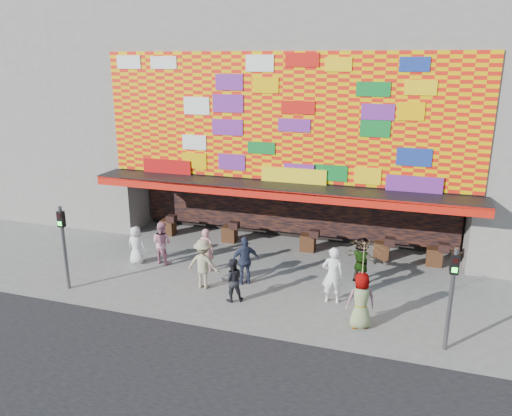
% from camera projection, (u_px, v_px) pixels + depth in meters
% --- Properties ---
extents(ground, '(90.00, 90.00, 0.00)m').
position_uv_depth(ground, '(250.00, 294.00, 17.03)').
color(ground, slate).
rests_on(ground, ground).
extents(shop_building, '(15.20, 9.40, 10.00)m').
position_uv_depth(shop_building, '(306.00, 115.00, 22.97)').
color(shop_building, gray).
rests_on(shop_building, ground).
extents(neighbor_left, '(11.00, 8.00, 12.00)m').
position_uv_depth(neighbor_left, '(66.00, 92.00, 26.43)').
color(neighbor_left, gray).
rests_on(neighbor_left, ground).
extents(signal_left, '(0.22, 0.20, 3.00)m').
position_uv_depth(signal_left, '(63.00, 238.00, 16.96)').
color(signal_left, '#59595B').
rests_on(signal_left, ground).
extents(signal_right, '(0.22, 0.20, 3.00)m').
position_uv_depth(signal_right, '(452.00, 288.00, 13.29)').
color(signal_right, '#59595B').
rests_on(signal_right, ground).
extents(ped_a, '(0.74, 0.48, 1.50)m').
position_uv_depth(ped_a, '(136.00, 245.00, 19.45)').
color(ped_a, white).
rests_on(ped_a, ground).
extents(ped_b, '(0.62, 0.42, 1.68)m').
position_uv_depth(ped_b, '(206.00, 250.00, 18.73)').
color(ped_b, '#CF8686').
rests_on(ped_b, ground).
extents(ped_c, '(0.91, 0.84, 1.50)m').
position_uv_depth(ped_c, '(232.00, 280.00, 16.39)').
color(ped_c, black).
rests_on(ped_c, ground).
extents(ped_d, '(1.16, 0.67, 1.78)m').
position_uv_depth(ped_d, '(203.00, 264.00, 17.30)').
color(ped_d, tan).
rests_on(ped_d, ground).
extents(ped_e, '(1.10, 0.95, 1.77)m').
position_uv_depth(ped_e, '(245.00, 261.00, 17.61)').
color(ped_e, '#2C334E').
rests_on(ped_e, ground).
extents(ped_f, '(1.62, 1.13, 1.68)m').
position_uv_depth(ped_f, '(362.00, 260.00, 17.76)').
color(ped_f, gray).
rests_on(ped_f, ground).
extents(ped_g, '(1.00, 0.82, 1.75)m').
position_uv_depth(ped_g, '(361.00, 301.00, 14.72)').
color(ped_g, gray).
rests_on(ped_g, ground).
extents(ped_h, '(0.77, 0.57, 1.92)m').
position_uv_depth(ped_h, '(333.00, 275.00, 16.25)').
color(ped_h, white).
rests_on(ped_h, ground).
extents(ped_i, '(0.92, 0.77, 1.68)m').
position_uv_depth(ped_i, '(162.00, 243.00, 19.46)').
color(ped_i, pink).
rests_on(ped_i, ground).
extents(parasol, '(1.49, 1.50, 1.99)m').
position_uv_depth(parasol, '(364.00, 258.00, 14.34)').
color(parasol, beige).
rests_on(parasol, ground).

